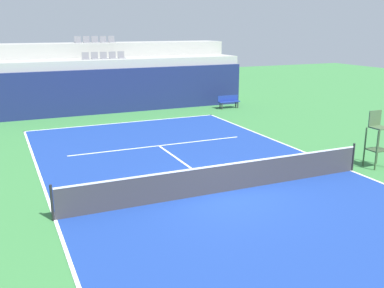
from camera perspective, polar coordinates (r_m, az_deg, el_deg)
ground_plane at (r=14.88m, az=4.20°, el=-6.17°), size 80.00×80.00×0.00m
court_surface at (r=14.88m, az=4.20°, el=-6.15°), size 11.00×24.00×0.01m
baseline_far at (r=25.61m, az=-8.52°, el=2.75°), size 11.00×0.10×0.00m
sideline_left at (r=13.37m, az=-17.16°, el=-9.31°), size 0.10×24.00×0.00m
sideline_right at (r=17.98m, az=19.73°, el=-3.23°), size 0.10×24.00×0.00m
service_line_far at (r=20.46m, az=-4.28°, el=-0.22°), size 8.26×0.10×0.00m
centre_service_line at (r=17.60m, az=-0.72°, el=-2.72°), size 0.10×6.40×0.00m
back_wall at (r=28.39m, az=-10.38°, el=6.67°), size 18.23×0.30×2.76m
stands_tier_lower at (r=29.65m, az=-11.04°, el=7.51°), size 18.23×2.40×3.30m
stands_tier_upper at (r=31.93m, az=-12.09°, el=8.82°), size 18.23×2.40×4.23m
seating_row_lower at (r=29.58m, az=-11.26°, el=10.94°), size 2.75×0.44×0.44m
seating_row_upper at (r=31.87m, az=-12.35°, el=12.83°), size 2.75×0.44×0.44m
tennis_net at (r=14.71m, az=4.24°, el=-4.32°), size 11.08×0.08×1.07m
umpire_chair at (r=18.58m, az=22.73°, el=0.81°), size 0.76×0.66×2.20m
player_bench at (r=29.84m, az=4.73°, el=5.57°), size 1.50×0.40×0.85m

